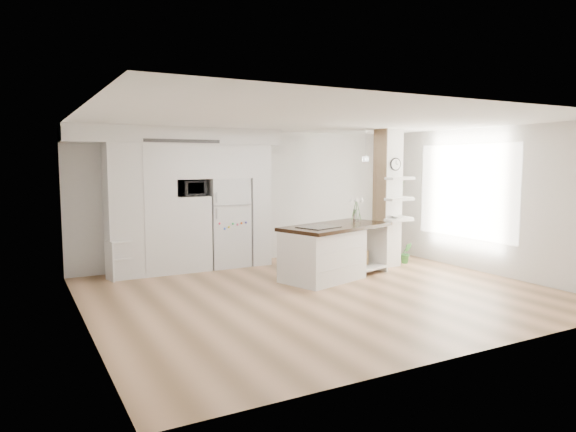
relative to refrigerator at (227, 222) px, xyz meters
name	(u,v)px	position (x,y,z in m)	size (l,w,h in m)	color
floor	(321,292)	(0.53, -2.68, -0.88)	(7.00, 6.00, 0.01)	tan
room	(322,175)	(0.53, -2.68, 0.98)	(7.04, 6.04, 2.72)	white
cabinet_wall	(181,192)	(-0.92, -0.01, 0.63)	(4.00, 0.71, 2.70)	white
refrigerator	(227,222)	(0.00, 0.00, 0.00)	(0.78, 0.69, 1.75)	silver
column	(393,198)	(2.90, -1.55, 0.48)	(0.69, 0.90, 2.70)	silver
window	(466,191)	(4.00, -2.38, 0.62)	(2.40, 2.40, 0.00)	white
pendant_light	(401,159)	(2.23, -2.53, 1.24)	(0.12, 0.12, 0.10)	white
kitchen_island	(327,252)	(1.12, -1.93, -0.38)	(2.30, 1.58, 1.52)	white
bookshelf	(127,261)	(-1.98, -0.18, -0.57)	(0.65, 0.46, 0.70)	white
floor_plant_a	(406,253)	(3.31, -1.51, -0.66)	(0.24, 0.19, 0.43)	#377E32
floor_plant_b	(382,245)	(3.30, -0.74, -0.61)	(0.30, 0.30, 0.53)	#377E32
microwave	(190,188)	(-0.75, -0.06, 0.69)	(0.54, 0.37, 0.30)	#2D2D2D
shelf_plant	(398,189)	(3.15, -1.38, 0.65)	(0.27, 0.23, 0.30)	#377E32
decor_bowl	(397,217)	(2.82, -1.78, 0.13)	(0.22, 0.22, 0.05)	white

